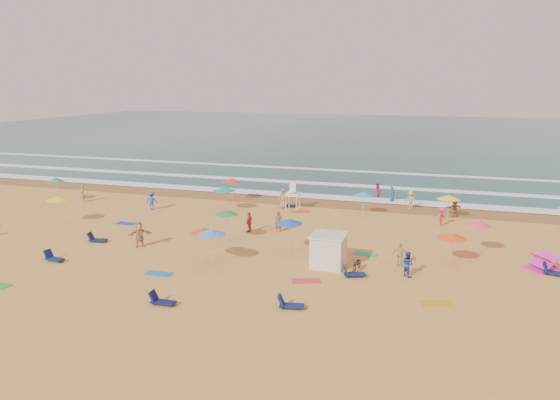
% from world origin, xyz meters
% --- Properties ---
extents(ground, '(220.00, 220.00, 0.00)m').
position_xyz_m(ground, '(0.00, 0.00, 0.00)').
color(ground, gold).
rests_on(ground, ground).
extents(ocean, '(220.00, 140.00, 0.18)m').
position_xyz_m(ocean, '(0.00, 84.00, 0.00)').
color(ocean, '#0C4756').
rests_on(ocean, ground).
extents(wet_sand, '(220.00, 220.00, 0.00)m').
position_xyz_m(wet_sand, '(0.00, 12.50, 0.01)').
color(wet_sand, olive).
rests_on(wet_sand, ground).
extents(surf_foam, '(200.00, 18.70, 0.05)m').
position_xyz_m(surf_foam, '(0.00, 21.32, 0.10)').
color(surf_foam, white).
rests_on(surf_foam, ground).
extents(cabana, '(2.00, 2.00, 2.00)m').
position_xyz_m(cabana, '(7.45, -5.46, 1.00)').
color(cabana, silver).
rests_on(cabana, ground).
extents(cabana_roof, '(2.20, 2.20, 0.12)m').
position_xyz_m(cabana_roof, '(7.45, -5.46, 2.06)').
color(cabana_roof, silver).
rests_on(cabana_roof, cabana).
extents(bicycle, '(0.73, 1.73, 0.88)m').
position_xyz_m(bicycle, '(9.35, -5.76, 0.44)').
color(bicycle, black).
rests_on(bicycle, ground).
extents(lifeguard_stand, '(1.20, 1.20, 2.10)m').
position_xyz_m(lifeguard_stand, '(0.75, 8.90, 1.05)').
color(lifeguard_stand, white).
rests_on(lifeguard_stand, ground).
extents(beach_umbrellas, '(49.09, 23.95, 0.79)m').
position_xyz_m(beach_umbrellas, '(1.27, 0.59, 2.16)').
color(beach_umbrellas, blue).
rests_on(beach_umbrellas, ground).
extents(loungers, '(38.17, 24.70, 0.34)m').
position_xyz_m(loungers, '(5.67, -4.40, 0.17)').
color(loungers, '#102051').
rests_on(loungers, ground).
extents(towels, '(49.95, 24.20, 0.03)m').
position_xyz_m(towels, '(1.51, -3.76, 0.01)').
color(towels, orange).
rests_on(towels, ground).
extents(beachgoers, '(37.67, 26.00, 2.11)m').
position_xyz_m(beachgoers, '(-0.28, 3.36, 0.83)').
color(beachgoers, '#D73564').
rests_on(beachgoers, ground).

